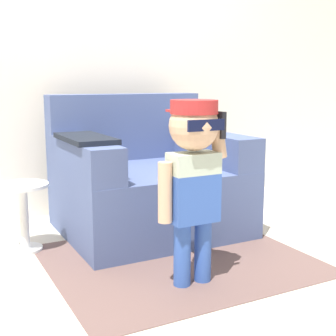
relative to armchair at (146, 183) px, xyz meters
name	(u,v)px	position (x,y,z in m)	size (l,w,h in m)	color
ground_plane	(135,237)	(-0.15, -0.13, -0.32)	(10.00, 10.00, 0.00)	beige
wall_back	(90,41)	(-0.15, 0.66, 0.98)	(10.00, 0.05, 2.60)	silver
armchair	(146,183)	(0.00, 0.00, 0.00)	(1.15, 0.99, 0.91)	#475684
person_child	(193,164)	(-0.17, -0.91, 0.29)	(0.37, 0.28, 0.91)	#3356AD
side_table	(23,210)	(-0.83, -0.05, -0.07)	(0.31, 0.31, 0.41)	white
rug	(178,259)	(-0.08, -0.60, -0.32)	(1.42, 1.22, 0.01)	brown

